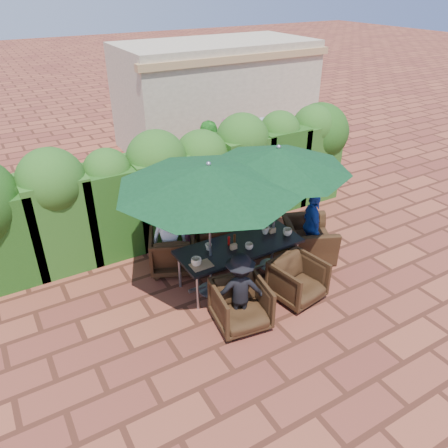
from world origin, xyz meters
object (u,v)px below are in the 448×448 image
chair_near_right (298,278)px  chair_far_mid (217,236)px  dining_table (239,249)px  umbrella_left (209,176)px  umbrella_right (278,159)px  chair_near_left (241,303)px  chair_far_right (246,226)px  chair_far_left (173,249)px  chair_end_right (309,234)px

chair_near_right → chair_far_mid: bearing=95.5°
dining_table → umbrella_left: size_ratio=0.75×
umbrella_right → chair_near_left: 2.50m
umbrella_right → chair_near_left: umbrella_right is taller
chair_far_mid → chair_far_right: 0.76m
chair_far_left → chair_far_mid: (0.98, 0.02, -0.01)m
chair_near_right → chair_end_right: bearing=33.5°
chair_far_mid → chair_near_right: 1.97m
chair_far_left → chair_far_right: bearing=-152.3°
umbrella_left → chair_end_right: size_ratio=2.80×
dining_table → chair_far_left: bearing=133.7°
umbrella_right → chair_far_right: umbrella_right is taller
umbrella_left → dining_table: bearing=2.3°
umbrella_left → chair_far_mid: bearing=54.9°
umbrella_right → chair_near_right: (-0.18, -1.00, -1.81)m
umbrella_left → chair_far_right: bearing=36.9°
chair_far_left → chair_far_mid: 0.98m
chair_far_mid → chair_end_right: (1.56, -0.92, 0.05)m
chair_far_left → chair_end_right: size_ratio=0.80×
dining_table → chair_near_left: chair_near_left is taller
chair_end_right → chair_far_right: bearing=61.9°
chair_far_mid → chair_near_right: chair_far_mid is taller
dining_table → umbrella_right: 1.72m
umbrella_right → chair_end_right: umbrella_right is taller
chair_near_right → chair_far_left: bearing=118.8°
dining_table → chair_far_right: (0.84, 1.06, -0.30)m
umbrella_right → umbrella_left: bearing=-176.9°
dining_table → chair_near_left: 1.21m
chair_far_left → chair_end_right: chair_end_right is taller
dining_table → chair_far_right: dining_table is taller
chair_far_right → chair_near_left: size_ratio=0.89×
chair_far_left → chair_far_mid: chair_far_left is taller
chair_near_left → umbrella_left: bearing=98.5°
umbrella_left → chair_near_right: bearing=-37.6°
umbrella_right → chair_end_right: bearing=-1.3°
chair_far_right → chair_end_right: size_ratio=0.70×
dining_table → chair_far_mid: 0.99m
chair_far_mid → chair_end_right: chair_end_right is taller
chair_far_left → chair_near_left: (0.29, -1.95, -0.01)m
dining_table → chair_far_mid: bearing=85.1°
chair_far_mid → chair_near_left: chair_near_left is taller
chair_far_mid → dining_table: bearing=103.6°
chair_far_left → chair_far_right: 1.74m
umbrella_left → chair_far_left: 2.05m
chair_far_right → dining_table: bearing=71.6°
dining_table → chair_near_right: 1.15m
dining_table → chair_far_right: 1.38m
chair_far_left → chair_near_right: 2.40m
umbrella_left → chair_near_left: bearing=-89.9°
umbrella_right → chair_near_right: bearing=-100.1°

